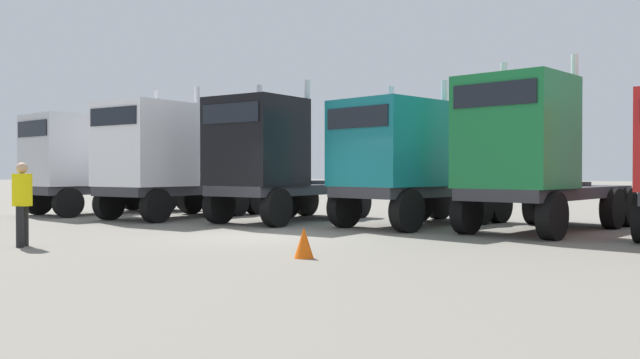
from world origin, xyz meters
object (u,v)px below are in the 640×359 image
Objects in this scene: semi_truck_teal at (401,161)px; visitor_in_hivis at (22,198)px; semi_truck_green at (529,155)px; semi_truck_white at (158,159)px; semi_truck_black at (269,159)px; semi_truck_silver at (84,163)px; traffic_cone_near at (304,243)px.

semi_truck_teal is 3.56× the size of visitor_in_hivis.
visitor_in_hivis is (-8.74, -8.03, -0.97)m from semi_truck_green.
semi_truck_black is at bearing 100.95° from semi_truck_white.
semi_truck_white reaches higher than visitor_in_hivis.
semi_truck_teal is at bearing 104.85° from semi_truck_silver.
semi_truck_silver is 12.16m from semi_truck_teal.
traffic_cone_near is at bearing 23.76° from semi_truck_teal.
semi_truck_teal is 3.55m from semi_truck_green.
semi_truck_silver is 11.66× the size of traffic_cone_near.
traffic_cone_near is (0.88, -6.98, -1.58)m from semi_truck_teal.
semi_truck_white reaches higher than traffic_cone_near.
semi_truck_white is 11.03× the size of traffic_cone_near.
visitor_in_hivis is at bearing 26.98° from semi_truck_white.
semi_truck_green is at bearing 68.59° from traffic_cone_near.
visitor_in_hivis is at bearing -33.53° from semi_truck_green.
semi_truck_green reaches higher than semi_truck_silver.
semi_truck_green is 11.96× the size of traffic_cone_near.
semi_truck_teal is at bearing 22.80° from visitor_in_hivis.
semi_truck_silver is 8.07m from semi_truck_black.
semi_truck_white is 8.19m from semi_truck_teal.
semi_truck_white reaches higher than semi_truck_black.
semi_truck_silver is 14.68m from traffic_cone_near.
semi_truck_silver is 15.69m from semi_truck_green.
semi_truck_green is (3.54, -0.20, 0.14)m from semi_truck_teal.
visitor_in_hivis is (6.95, -7.82, -0.85)m from semi_truck_silver.
visitor_in_hivis is (-1.12, -7.75, -0.93)m from semi_truck_black.
semi_truck_white is at bearing 76.87° from visitor_in_hivis.
semi_truck_silver is 3.74× the size of visitor_in_hivis.
semi_truck_white is (4.01, -0.48, 0.11)m from semi_truck_silver.
semi_truck_teal is 0.93× the size of semi_truck_green.
semi_truck_silver reaches higher than semi_truck_teal.
semi_truck_teal is (12.15, 0.41, -0.01)m from semi_truck_silver.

